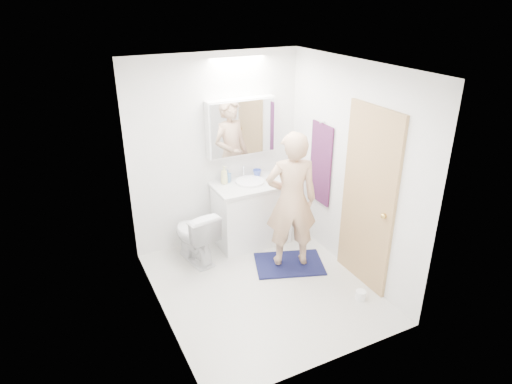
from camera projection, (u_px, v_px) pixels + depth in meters
floor at (262, 286)px, 4.99m from camera, size 2.50×2.50×0.00m
ceiling at (263, 66)px, 4.00m from camera, size 2.50×2.50×0.00m
wall_back at (217, 152)px, 5.51m from camera, size 2.50×0.00×2.50m
wall_front at (336, 247)px, 3.47m from camera, size 2.50×0.00×2.50m
wall_left at (155, 210)px, 4.05m from camera, size 0.00×2.50×2.50m
wall_right at (351, 171)px, 4.94m from camera, size 0.00×2.50×2.50m
vanity_cabinet at (251, 214)px, 5.75m from camera, size 0.90×0.55×0.78m
countertop at (251, 185)px, 5.58m from camera, size 0.95×0.58×0.04m
sink_basin at (250, 182)px, 5.59m from camera, size 0.36×0.36×0.03m
faucet at (243, 172)px, 5.72m from camera, size 0.02×0.02×0.16m
medicine_cabinet at (241, 127)px, 5.45m from camera, size 0.88×0.14×0.70m
mirror_panel at (243, 128)px, 5.39m from camera, size 0.84×0.01×0.66m
toilet at (195, 235)px, 5.35m from camera, size 0.49×0.73×0.68m
bath_rug at (289, 264)px, 5.38m from camera, size 0.94×0.79×0.02m
person at (291, 201)px, 5.03m from camera, size 0.69×0.57×1.62m
door at (368, 199)px, 4.73m from camera, size 0.04×0.80×2.00m
door_knob at (384, 216)px, 4.49m from camera, size 0.06×0.06×0.06m
towel at (321, 164)px, 5.42m from camera, size 0.02×0.42×1.00m
towel_hook at (322, 122)px, 5.20m from camera, size 0.07×0.02×0.02m
soap_bottle_a at (224, 175)px, 5.53m from camera, size 0.12×0.12×0.23m
soap_bottle_b at (228, 176)px, 5.59m from camera, size 0.10×0.10×0.16m
toothbrush_cup at (257, 173)px, 5.75m from camera, size 0.13×0.13×0.10m
toilet_paper_roll at (361, 295)px, 4.77m from camera, size 0.11×0.11×0.10m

